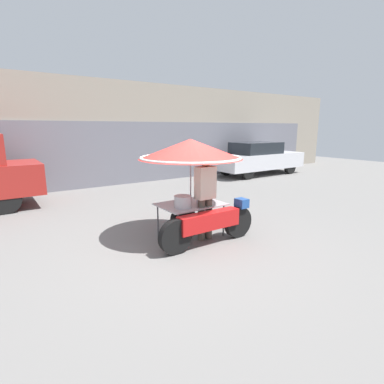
{
  "coord_description": "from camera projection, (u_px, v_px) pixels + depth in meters",
  "views": [
    {
      "loc": [
        -3.06,
        -4.47,
        2.18
      ],
      "look_at": [
        0.24,
        0.31,
        0.92
      ],
      "focal_mm": 28.0,
      "sensor_mm": 36.0,
      "label": 1
    }
  ],
  "objects": [
    {
      "name": "ground_plane",
      "position": [
        191.0,
        243.0,
        5.75
      ],
      "size": [
        36.0,
        36.0,
        0.0
      ],
      "primitive_type": "plane",
      "color": "slate"
    },
    {
      "name": "shopfront_building",
      "position": [
        79.0,
        134.0,
        11.44
      ],
      "size": [
        28.0,
        2.06,
        3.9
      ],
      "color": "gray",
      "rests_on": "ground"
    },
    {
      "name": "vendor_motorcycle_cart",
      "position": [
        192.0,
        161.0,
        5.81
      ],
      "size": [
        2.1,
        2.03,
        1.96
      ],
      "color": "black",
      "rests_on": "ground"
    },
    {
      "name": "vendor_person",
      "position": [
        205.0,
        193.0,
        5.77
      ],
      "size": [
        0.38,
        0.23,
        1.68
      ],
      "color": "#4C473D",
      "rests_on": "ground"
    },
    {
      "name": "parked_car",
      "position": [
        258.0,
        158.0,
        13.99
      ],
      "size": [
        4.55,
        1.65,
        1.51
      ],
      "color": "black",
      "rests_on": "ground"
    },
    {
      "name": "potted_plant",
      "position": [
        274.0,
        161.0,
        15.85
      ],
      "size": [
        0.65,
        0.65,
        0.83
      ],
      "color": "#2D2D33",
      "rests_on": "ground"
    }
  ]
}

